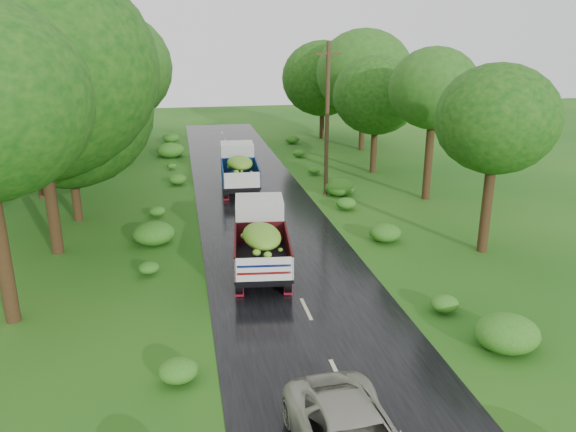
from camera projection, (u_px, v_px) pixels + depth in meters
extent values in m
plane|color=#144A10|center=(338.00, 376.00, 15.54)|extent=(120.00, 120.00, 0.00)
cube|color=black|center=(300.00, 296.00, 20.20)|extent=(6.50, 80.00, 0.02)
cube|color=#BFB78C|center=(338.00, 375.00, 15.53)|extent=(0.12, 1.60, 0.00)
cube|color=#BFB78C|center=(306.00, 309.00, 19.26)|extent=(0.12, 1.60, 0.00)
cube|color=#BFB78C|center=(285.00, 264.00, 22.99)|extent=(0.12, 1.60, 0.00)
cube|color=#BFB78C|center=(269.00, 232.00, 26.72)|extent=(0.12, 1.60, 0.00)
cube|color=#BFB78C|center=(258.00, 207.00, 30.45)|extent=(0.12, 1.60, 0.00)
cube|color=#BFB78C|center=(248.00, 188.00, 34.19)|extent=(0.12, 1.60, 0.00)
cube|color=#BFB78C|center=(241.00, 173.00, 37.92)|extent=(0.12, 1.60, 0.00)
cube|color=#BFB78C|center=(235.00, 160.00, 41.65)|extent=(0.12, 1.60, 0.00)
cube|color=#BFB78C|center=(230.00, 149.00, 45.38)|extent=(0.12, 1.60, 0.00)
cube|color=#BFB78C|center=(226.00, 141.00, 49.11)|extent=(0.12, 1.60, 0.00)
cube|color=#BFB78C|center=(222.00, 133.00, 52.84)|extent=(0.12, 1.60, 0.00)
cube|color=black|center=(261.00, 257.00, 22.24)|extent=(2.11, 5.22, 0.25)
cylinder|color=black|center=(240.00, 244.00, 23.97)|extent=(0.35, 0.92, 0.90)
cylinder|color=black|center=(280.00, 243.00, 24.10)|extent=(0.35, 0.92, 0.90)
cylinder|color=black|center=(239.00, 272.00, 21.13)|extent=(0.35, 0.92, 0.90)
cylinder|color=black|center=(286.00, 271.00, 21.26)|extent=(0.35, 0.92, 0.90)
cylinder|color=black|center=(239.00, 283.00, 20.25)|extent=(0.35, 0.92, 0.90)
cylinder|color=black|center=(287.00, 281.00, 20.39)|extent=(0.35, 0.92, 0.90)
cube|color=maroon|center=(239.00, 291.00, 20.03)|extent=(0.31, 0.07, 0.41)
cube|color=maroon|center=(288.00, 290.00, 20.16)|extent=(0.31, 0.07, 0.41)
cube|color=silver|center=(259.00, 217.00, 23.86)|extent=(2.17, 1.93, 1.71)
cube|color=black|center=(262.00, 261.00, 21.29)|extent=(2.49, 4.08, 0.14)
cube|color=#4A0D0F|center=(235.00, 250.00, 21.05)|extent=(0.51, 3.86, 0.86)
cube|color=#4A0D0F|center=(288.00, 248.00, 21.21)|extent=(0.51, 3.86, 0.86)
cube|color=#4A0D0F|center=(260.00, 232.00, 22.93)|extent=(2.07, 0.30, 0.86)
cube|color=silver|center=(264.00, 269.00, 19.33)|extent=(2.07, 0.30, 0.86)
ellipsoid|color=#4E7C16|center=(262.00, 236.00, 20.96)|extent=(2.10, 3.43, 0.90)
cube|color=black|center=(239.00, 180.00, 33.78)|extent=(1.85, 5.23, 0.26)
cylinder|color=black|center=(224.00, 175.00, 35.47)|extent=(0.30, 0.93, 0.92)
cylinder|color=black|center=(252.00, 174.00, 35.71)|extent=(0.30, 0.93, 0.92)
cylinder|color=black|center=(225.00, 188.00, 32.61)|extent=(0.30, 0.93, 0.92)
cylinder|color=black|center=(256.00, 187.00, 32.84)|extent=(0.30, 0.93, 0.92)
cylinder|color=black|center=(226.00, 192.00, 31.72)|extent=(0.30, 0.93, 0.92)
cylinder|color=black|center=(257.00, 191.00, 31.96)|extent=(0.30, 0.93, 0.92)
cube|color=maroon|center=(226.00, 197.00, 31.49)|extent=(0.31, 0.05, 0.41)
cube|color=maroon|center=(258.00, 196.00, 31.73)|extent=(0.31, 0.05, 0.41)
cube|color=silver|center=(237.00, 156.00, 35.41)|extent=(2.11, 1.84, 1.74)
cube|color=black|center=(240.00, 181.00, 32.82)|extent=(2.31, 4.04, 0.15)
cube|color=navy|center=(223.00, 173.00, 32.52)|extent=(0.28, 3.94, 0.87)
cube|color=navy|center=(257.00, 172.00, 32.79)|extent=(0.28, 3.94, 0.87)
cube|color=navy|center=(238.00, 165.00, 34.48)|extent=(2.11, 0.18, 0.87)
cube|color=silver|center=(242.00, 180.00, 30.84)|extent=(2.11, 0.18, 0.87)
ellipsoid|color=#4E7C16|center=(240.00, 163.00, 32.49)|extent=(1.94, 3.40, 0.92)
cylinder|color=#382616|center=(327.00, 121.00, 31.46)|extent=(0.25, 0.25, 8.61)
cube|color=#382616|center=(329.00, 53.00, 30.32)|extent=(1.51, 0.21, 0.11)
cylinder|color=black|center=(45.00, 153.00, 22.87)|extent=(0.49, 0.49, 8.74)
ellipsoid|color=#0C3F0E|center=(33.00, 69.00, 21.83)|extent=(4.40, 4.40, 3.96)
cylinder|color=black|center=(71.00, 159.00, 27.40)|extent=(0.43, 0.43, 6.29)
ellipsoid|color=#0C3F0E|center=(65.00, 110.00, 26.65)|extent=(4.07, 4.07, 3.66)
cylinder|color=black|center=(33.00, 118.00, 30.80)|extent=(0.50, 0.50, 9.15)
ellipsoid|color=#0C3F0E|center=(23.00, 52.00, 29.72)|extent=(4.58, 4.58, 4.13)
cylinder|color=black|center=(96.00, 120.00, 38.10)|extent=(0.44, 0.44, 6.73)
ellipsoid|color=#0C3F0E|center=(92.00, 82.00, 37.30)|extent=(3.15, 3.15, 2.84)
cylinder|color=black|center=(67.00, 106.00, 40.21)|extent=(0.47, 0.47, 7.98)
ellipsoid|color=#0C3F0E|center=(62.00, 63.00, 39.26)|extent=(4.51, 4.51, 4.06)
cylinder|color=black|center=(112.00, 102.00, 46.26)|extent=(0.45, 0.45, 7.19)
ellipsoid|color=#0C3F0E|center=(109.00, 68.00, 45.41)|extent=(4.52, 4.52, 4.06)
cylinder|color=black|center=(490.00, 178.00, 23.41)|extent=(0.44, 0.44, 6.51)
ellipsoid|color=#1F5014|center=(497.00, 119.00, 22.64)|extent=(3.15, 3.15, 2.84)
cylinder|color=black|center=(430.00, 138.00, 31.00)|extent=(0.45, 0.45, 7.03)
ellipsoid|color=#1F5014|center=(434.00, 88.00, 30.16)|extent=(3.13, 3.13, 2.82)
cylinder|color=black|center=(375.00, 129.00, 37.22)|extent=(0.42, 0.42, 5.86)
ellipsoid|color=#1F5014|center=(376.00, 95.00, 36.53)|extent=(3.37, 3.37, 3.04)
cylinder|color=black|center=(363.00, 107.00, 44.40)|extent=(0.44, 0.44, 6.85)
ellipsoid|color=#1F5014|center=(364.00, 73.00, 43.59)|extent=(3.87, 3.87, 3.48)
cylinder|color=black|center=(322.00, 105.00, 49.51)|extent=(0.42, 0.42, 5.93)
ellipsoid|color=#1F5014|center=(323.00, 78.00, 48.80)|extent=(3.79, 3.79, 3.41)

